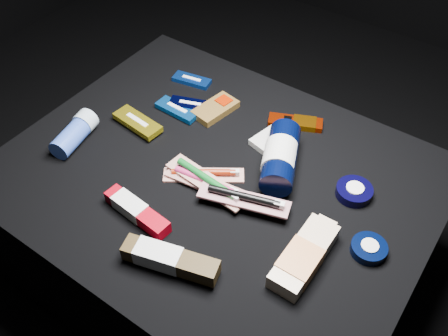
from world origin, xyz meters
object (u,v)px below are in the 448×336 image
Objects in this scene: bodywash_bottle at (303,257)px; toothpaste_carton_red at (135,210)px; deodorant_stick at (75,133)px; lotion_bottle at (281,157)px.

toothpaste_carton_red is at bearing -164.59° from bodywash_bottle.
bodywash_bottle reaches higher than toothpaste_carton_red.
toothpaste_carton_red is (0.28, -0.09, -0.01)m from deodorant_stick.
lotion_bottle is 0.51m from deodorant_stick.
deodorant_stick is (-0.46, -0.21, -0.01)m from lotion_bottle.
bodywash_bottle is 1.38× the size of deodorant_stick.
deodorant_stick is (-0.63, -0.01, 0.01)m from bodywash_bottle.
deodorant_stick is at bearing -179.25° from bodywash_bottle.
lotion_bottle reaches higher than deodorant_stick.
bodywash_bottle is at bearing 20.81° from toothpaste_carton_red.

